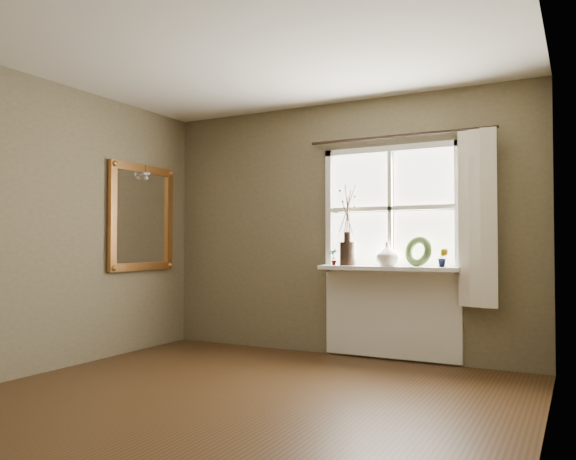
{
  "coord_description": "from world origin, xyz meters",
  "views": [
    {
      "loc": [
        2.21,
        -3.11,
        1.12
      ],
      "look_at": [
        -0.23,
        1.55,
        1.26
      ],
      "focal_mm": 35.0,
      "sensor_mm": 36.0,
      "label": 1
    }
  ],
  "objects_px": {
    "dark_jug": "(348,254)",
    "cream_vase": "(387,254)",
    "wreath": "(418,255)",
    "gilt_mirror": "(142,217)"
  },
  "relations": [
    {
      "from": "wreath",
      "to": "gilt_mirror",
      "type": "distance_m",
      "value": 2.91
    },
    {
      "from": "dark_jug",
      "to": "wreath",
      "type": "relative_size",
      "value": 0.8
    },
    {
      "from": "dark_jug",
      "to": "wreath",
      "type": "bearing_deg",
      "value": 3.28
    },
    {
      "from": "cream_vase",
      "to": "wreath",
      "type": "xyz_separation_m",
      "value": [
        0.29,
        0.04,
        -0.01
      ]
    },
    {
      "from": "wreath",
      "to": "gilt_mirror",
      "type": "xyz_separation_m",
      "value": [
        -2.8,
        -0.68,
        0.39
      ]
    },
    {
      "from": "dark_jug",
      "to": "wreath",
      "type": "distance_m",
      "value": 0.7
    },
    {
      "from": "dark_jug",
      "to": "wreath",
      "type": "height_order",
      "value": "wreath"
    },
    {
      "from": "wreath",
      "to": "gilt_mirror",
      "type": "relative_size",
      "value": 0.26
    },
    {
      "from": "dark_jug",
      "to": "cream_vase",
      "type": "bearing_deg",
      "value": 0.0
    },
    {
      "from": "dark_jug",
      "to": "cream_vase",
      "type": "relative_size",
      "value": 1.0
    }
  ]
}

